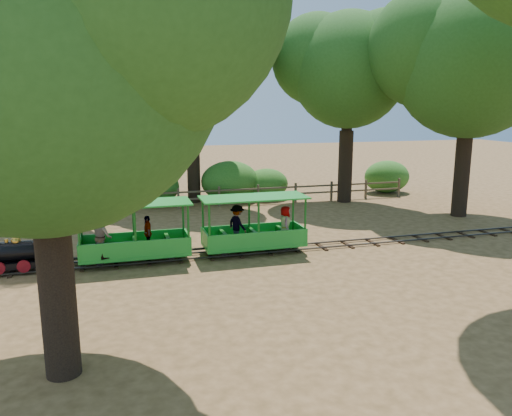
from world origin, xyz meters
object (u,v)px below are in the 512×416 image
object	(u,v)px
carriage_rear	(254,229)
fence	(239,194)
locomotive	(19,216)
carriage_front	(129,239)

from	to	relation	value
carriage_rear	fence	xyz separation A→B (m)	(1.47, 8.00, -0.24)
locomotive	fence	xyz separation A→B (m)	(8.69, 7.92, -1.13)
carriage_rear	fence	size ratio (longest dim) A/B	0.20
fence	locomotive	bearing A→B (deg)	-137.63
carriage_rear	fence	world-z (taller)	carriage_rear
carriage_front	carriage_rear	size ratio (longest dim) A/B	1.00
locomotive	carriage_rear	xyz separation A→B (m)	(7.22, -0.07, -0.89)
locomotive	carriage_front	world-z (taller)	locomotive
locomotive	carriage_rear	world-z (taller)	locomotive
locomotive	carriage_front	bearing A→B (deg)	-2.75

